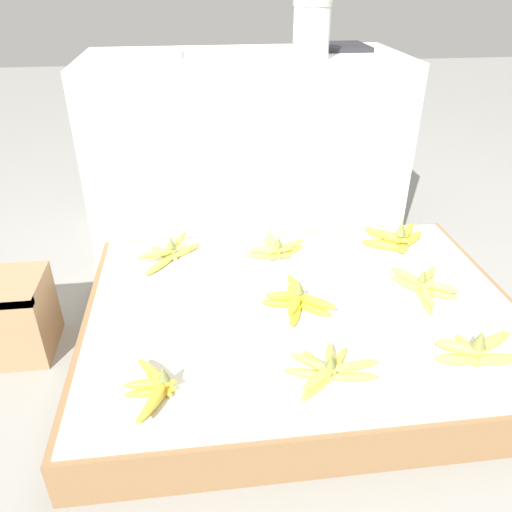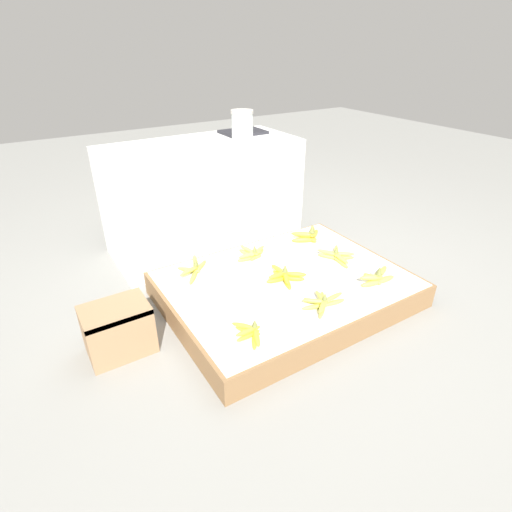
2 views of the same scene
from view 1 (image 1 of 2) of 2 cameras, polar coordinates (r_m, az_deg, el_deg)
ground_plane at (r=1.54m, az=5.14°, el=-9.68°), size 10.00×10.00×0.00m
display_platform at (r=1.50m, az=5.26°, el=-7.71°), size 1.25×0.94×0.14m
back_vendor_table at (r=2.08m, az=-1.27°, el=12.43°), size 1.21×0.54×0.70m
banana_bunch_front_left at (r=1.19m, az=-11.62°, el=-14.53°), size 0.12×0.20×0.08m
banana_bunch_front_midleft at (r=1.23m, az=8.21°, el=-12.71°), size 0.23×0.18×0.08m
banana_bunch_front_midright at (r=1.36m, az=23.83°, el=-9.82°), size 0.22×0.12×0.11m
banana_bunch_middle_midleft at (r=1.43m, az=4.69°, el=-5.04°), size 0.20×0.22×0.09m
banana_bunch_middle_midright at (r=1.57m, az=18.63°, el=-3.29°), size 0.17×0.23×0.08m
banana_bunch_back_left at (r=1.69m, az=-9.91°, el=0.49°), size 0.22×0.24×0.09m
banana_bunch_back_midleft at (r=1.68m, az=2.26°, el=0.87°), size 0.22×0.16×0.09m
banana_bunch_back_midright at (r=1.80m, az=15.70°, el=1.97°), size 0.25×0.16×0.12m
glass_jar at (r=1.89m, az=6.37°, el=24.28°), size 0.13×0.13×0.19m
foam_tray_white at (r=1.99m, az=-12.71°, el=21.58°), size 0.27×0.17×0.02m
foam_tray_dark at (r=2.15m, az=8.63°, el=22.56°), size 0.28×0.22×0.02m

